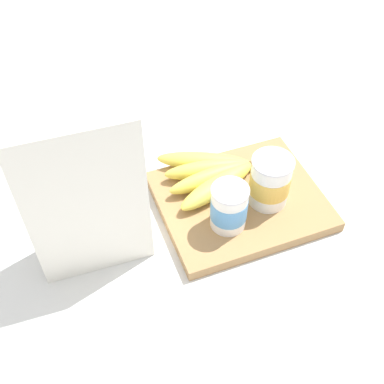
{
  "coord_description": "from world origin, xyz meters",
  "views": [
    {
      "loc": [
        0.29,
        0.52,
        0.69
      ],
      "look_at": [
        0.09,
        0.0,
        0.07
      ],
      "focal_mm": 45.7,
      "sensor_mm": 36.0,
      "label": 1
    }
  ],
  "objects_px": {
    "cereal_box": "(84,194)",
    "banana_bunch": "(210,173)",
    "yogurt_cup_back": "(229,207)",
    "cutting_board": "(240,201)",
    "yogurt_cup_front": "(270,181)"
  },
  "relations": [
    {
      "from": "cereal_box",
      "to": "banana_bunch",
      "type": "height_order",
      "value": "cereal_box"
    },
    {
      "from": "yogurt_cup_back",
      "to": "cutting_board",
      "type": "bearing_deg",
      "value": -134.04
    },
    {
      "from": "yogurt_cup_front",
      "to": "banana_bunch",
      "type": "relative_size",
      "value": 0.55
    },
    {
      "from": "cutting_board",
      "to": "banana_bunch",
      "type": "bearing_deg",
      "value": -59.18
    },
    {
      "from": "cutting_board",
      "to": "cereal_box",
      "type": "bearing_deg",
      "value": 2.09
    },
    {
      "from": "yogurt_cup_back",
      "to": "banana_bunch",
      "type": "bearing_deg",
      "value": -95.71
    },
    {
      "from": "yogurt_cup_back",
      "to": "banana_bunch",
      "type": "xyz_separation_m",
      "value": [
        -0.01,
        -0.11,
        -0.03
      ]
    },
    {
      "from": "banana_bunch",
      "to": "cutting_board",
      "type": "bearing_deg",
      "value": 120.82
    },
    {
      "from": "yogurt_cup_front",
      "to": "yogurt_cup_back",
      "type": "distance_m",
      "value": 0.09
    },
    {
      "from": "cutting_board",
      "to": "yogurt_cup_back",
      "type": "xyz_separation_m",
      "value": [
        0.05,
        0.05,
        0.05
      ]
    },
    {
      "from": "cutting_board",
      "to": "yogurt_cup_front",
      "type": "height_order",
      "value": "yogurt_cup_front"
    },
    {
      "from": "cutting_board",
      "to": "cereal_box",
      "type": "xyz_separation_m",
      "value": [
        0.27,
        0.01,
        0.14
      ]
    },
    {
      "from": "banana_bunch",
      "to": "cereal_box",
      "type": "bearing_deg",
      "value": 16.55
    },
    {
      "from": "cutting_board",
      "to": "banana_bunch",
      "type": "distance_m",
      "value": 0.07
    },
    {
      "from": "yogurt_cup_front",
      "to": "cereal_box",
      "type": "bearing_deg",
      "value": -2.33
    }
  ]
}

